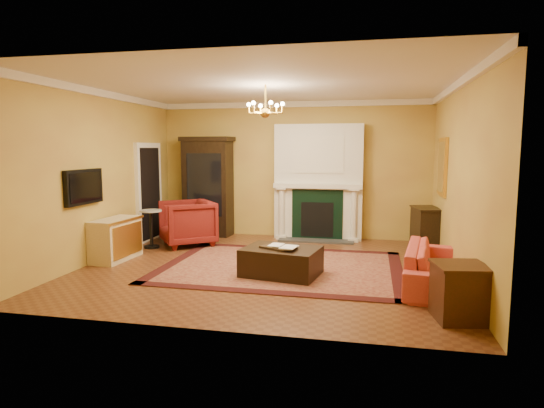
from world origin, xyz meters
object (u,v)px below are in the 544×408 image
(china_cabinet, at_px, (208,189))
(coral_sofa, at_px, (436,259))
(commode, at_px, (116,239))
(leather_ottoman, at_px, (281,261))
(pedestal_table, at_px, (151,226))
(end_table, at_px, (460,294))
(wingback_armchair, at_px, (187,221))
(console_table, at_px, (426,230))

(china_cabinet, distance_m, coral_sofa, 5.50)
(commode, height_order, leather_ottoman, commode)
(pedestal_table, height_order, end_table, pedestal_table)
(coral_sofa, xyz_separation_m, leather_ottoman, (-2.28, 0.07, -0.16))
(coral_sofa, xyz_separation_m, end_table, (0.09, -1.32, -0.08))
(china_cabinet, xyz_separation_m, wingback_armchair, (-0.04, -1.14, -0.56))
(pedestal_table, bearing_deg, wingback_armchair, 32.91)
(commode, bearing_deg, end_table, -15.22)
(pedestal_table, height_order, leather_ottoman, pedestal_table)
(wingback_armchair, height_order, pedestal_table, wingback_armchair)
(coral_sofa, height_order, console_table, console_table)
(end_table, xyz_separation_m, leather_ottoman, (-2.36, 1.40, -0.09))
(china_cabinet, distance_m, leather_ottoman, 3.82)
(china_cabinet, relative_size, coral_sofa, 1.07)
(commode, distance_m, coral_sofa, 5.39)
(end_table, bearing_deg, pedestal_table, 151.82)
(china_cabinet, xyz_separation_m, coral_sofa, (4.54, -3.04, -0.68))
(china_cabinet, height_order, console_table, china_cabinet)
(end_table, bearing_deg, leather_ottoman, 149.37)
(wingback_armchair, height_order, end_table, wingback_armchair)
(leather_ottoman, bearing_deg, commode, -177.51)
(china_cabinet, relative_size, leather_ottoman, 1.87)
(pedestal_table, height_order, commode, pedestal_table)
(coral_sofa, xyz_separation_m, console_table, (0.15, 2.39, 0.02))
(wingback_armchair, relative_size, pedestal_table, 1.33)
(china_cabinet, distance_m, end_table, 6.40)
(pedestal_table, distance_m, console_table, 5.41)
(coral_sofa, distance_m, console_table, 2.39)
(china_cabinet, xyz_separation_m, pedestal_table, (-0.65, -1.53, -0.63))
(pedestal_table, relative_size, commode, 0.77)
(commode, relative_size, coral_sofa, 0.50)
(console_table, xyz_separation_m, leather_ottoman, (-2.42, -2.31, -0.18))
(end_table, height_order, leather_ottoman, end_table)
(commode, distance_m, end_table, 5.74)
(coral_sofa, distance_m, end_table, 1.33)
(coral_sofa, bearing_deg, commode, 93.34)
(china_cabinet, height_order, wingback_armchair, china_cabinet)
(end_table, relative_size, console_table, 0.77)
(leather_ottoman, bearing_deg, end_table, -20.77)
(wingback_armchair, xyz_separation_m, console_table, (4.73, 0.49, -0.10))
(pedestal_table, distance_m, coral_sofa, 5.41)
(wingback_armchair, bearing_deg, console_table, 59.14)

